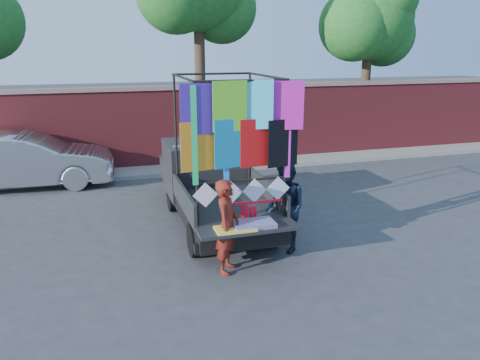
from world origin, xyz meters
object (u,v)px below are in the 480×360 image
object	(u,v)px
sedan	(27,160)
woman	(227,227)
pickup_truck	(209,181)
man	(285,207)

from	to	relation	value
sedan	woman	world-z (taller)	woman
woman	pickup_truck	bearing A→B (deg)	22.29
woman	man	bearing A→B (deg)	-38.39
pickup_truck	man	xyz separation A→B (m)	(0.93, -2.31, 0.05)
pickup_truck	woman	world-z (taller)	pickup_truck
sedan	pickup_truck	bearing A→B (deg)	-126.80
sedan	man	bearing A→B (deg)	-134.97
pickup_truck	sedan	xyz separation A→B (m)	(-4.32, 3.73, -0.07)
pickup_truck	man	world-z (taller)	pickup_truck
sedan	woman	distance (m)	7.67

